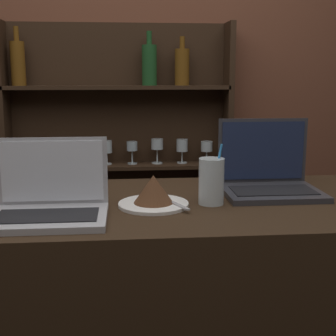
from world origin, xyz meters
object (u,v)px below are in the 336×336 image
Objects in this scene: laptop_near at (50,202)px; water_glass at (211,181)px; laptop_far at (268,177)px; cake_plate at (154,193)px.

laptop_near reaches higher than water_glass.
laptop_near is 0.72m from laptop_far.
water_glass is at bearing 11.62° from laptop_near.
laptop_near is 1.00× the size of laptop_far.
laptop_near is at bearing -168.38° from water_glass.
laptop_far is at bearing 18.04° from laptop_near.
laptop_far is 1.48× the size of cake_plate.
laptop_far is 0.25m from water_glass.
laptop_far reaches higher than laptop_near.
laptop_far reaches higher than water_glass.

